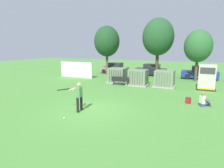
{
  "coord_description": "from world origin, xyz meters",
  "views": [
    {
      "loc": [
        6.0,
        -9.43,
        3.73
      ],
      "look_at": [
        -0.17,
        3.5,
        1.0
      ],
      "focal_mm": 30.08,
      "sensor_mm": 36.0,
      "label": 1
    }
  ],
  "objects_px": {
    "parked_car_left_of_center": "(151,70)",
    "transformer_mid_west": "(138,78)",
    "transformer_west": "(117,76)",
    "parked_car_leftmost": "(114,68)",
    "park_bench": "(120,80)",
    "seated_spectator": "(204,101)",
    "sports_ball": "(64,118)",
    "transformer_mid_east": "(164,79)",
    "generator_enclosure": "(207,77)",
    "parked_car_right_of_center": "(200,73)",
    "batter": "(78,95)",
    "backpack": "(188,100)"
  },
  "relations": [
    {
      "from": "park_bench",
      "to": "seated_spectator",
      "type": "relative_size",
      "value": 1.9
    },
    {
      "from": "transformer_mid_west",
      "to": "parked_car_leftmost",
      "type": "xyz_separation_m",
      "value": [
        -6.1,
        7.4,
        -0.04
      ]
    },
    {
      "from": "transformer_mid_east",
      "to": "batter",
      "type": "height_order",
      "value": "batter"
    },
    {
      "from": "generator_enclosure",
      "to": "sports_ball",
      "type": "relative_size",
      "value": 25.56
    },
    {
      "from": "transformer_mid_west",
      "to": "sports_ball",
      "type": "distance_m",
      "value": 10.73
    },
    {
      "from": "park_bench",
      "to": "parked_car_leftmost",
      "type": "distance_m",
      "value": 9.41
    },
    {
      "from": "park_bench",
      "to": "parked_car_left_of_center",
      "type": "distance_m",
      "value": 8.55
    },
    {
      "from": "transformer_west",
      "to": "batter",
      "type": "height_order",
      "value": "batter"
    },
    {
      "from": "parked_car_leftmost",
      "to": "parked_car_right_of_center",
      "type": "relative_size",
      "value": 0.98
    },
    {
      "from": "batter",
      "to": "parked_car_left_of_center",
      "type": "height_order",
      "value": "batter"
    },
    {
      "from": "parked_car_leftmost",
      "to": "parked_car_right_of_center",
      "type": "height_order",
      "value": "same"
    },
    {
      "from": "transformer_west",
      "to": "backpack",
      "type": "height_order",
      "value": "transformer_west"
    },
    {
      "from": "park_bench",
      "to": "parked_car_left_of_center",
      "type": "bearing_deg",
      "value": 83.14
    },
    {
      "from": "parked_car_leftmost",
      "to": "transformer_west",
      "type": "bearing_deg",
      "value": -62.61
    },
    {
      "from": "transformer_mid_west",
      "to": "backpack",
      "type": "relative_size",
      "value": 4.77
    },
    {
      "from": "transformer_mid_east",
      "to": "parked_car_left_of_center",
      "type": "xyz_separation_m",
      "value": [
        -3.14,
        7.28,
        -0.04
      ]
    },
    {
      "from": "parked_car_left_of_center",
      "to": "transformer_mid_west",
      "type": "bearing_deg",
      "value": -85.71
    },
    {
      "from": "generator_enclosure",
      "to": "park_bench",
      "type": "height_order",
      "value": "generator_enclosure"
    },
    {
      "from": "backpack",
      "to": "parked_car_left_of_center",
      "type": "relative_size",
      "value": 0.1
    },
    {
      "from": "batter",
      "to": "seated_spectator",
      "type": "xyz_separation_m",
      "value": [
        6.8,
        4.3,
        -0.6
      ]
    },
    {
      "from": "park_bench",
      "to": "parked_car_leftmost",
      "type": "bearing_deg",
      "value": 118.64
    },
    {
      "from": "backpack",
      "to": "seated_spectator",
      "type": "bearing_deg",
      "value": -13.21
    },
    {
      "from": "generator_enclosure",
      "to": "sports_ball",
      "type": "xyz_separation_m",
      "value": [
        -6.98,
        -11.4,
        -1.09
      ]
    },
    {
      "from": "seated_spectator",
      "to": "backpack",
      "type": "xyz_separation_m",
      "value": [
        -0.95,
        0.22,
        -0.16
      ]
    },
    {
      "from": "transformer_mid_west",
      "to": "parked_car_left_of_center",
      "type": "height_order",
      "value": "same"
    },
    {
      "from": "sports_ball",
      "to": "batter",
      "type": "bearing_deg",
      "value": 91.43
    },
    {
      "from": "batter",
      "to": "parked_car_leftmost",
      "type": "distance_m",
      "value": 17.52
    },
    {
      "from": "generator_enclosure",
      "to": "parked_car_left_of_center",
      "type": "distance_m",
      "value": 9.73
    },
    {
      "from": "transformer_west",
      "to": "park_bench",
      "type": "height_order",
      "value": "transformer_west"
    },
    {
      "from": "transformer_mid_west",
      "to": "park_bench",
      "type": "xyz_separation_m",
      "value": [
        -1.59,
        -0.85,
        -0.25
      ]
    },
    {
      "from": "backpack",
      "to": "parked_car_right_of_center",
      "type": "bearing_deg",
      "value": 87.51
    },
    {
      "from": "sports_ball",
      "to": "parked_car_left_of_center",
      "type": "relative_size",
      "value": 0.02
    },
    {
      "from": "backpack",
      "to": "parked_car_right_of_center",
      "type": "xyz_separation_m",
      "value": [
        0.52,
        11.9,
        0.54
      ]
    },
    {
      "from": "park_bench",
      "to": "transformer_west",
      "type": "bearing_deg",
      "value": 124.81
    },
    {
      "from": "parked_car_leftmost",
      "to": "batter",
      "type": "bearing_deg",
      "value": -72.21
    },
    {
      "from": "transformer_west",
      "to": "parked_car_leftmost",
      "type": "bearing_deg",
      "value": 117.39
    },
    {
      "from": "batter",
      "to": "parked_car_leftmost",
      "type": "height_order",
      "value": "batter"
    },
    {
      "from": "park_bench",
      "to": "batter",
      "type": "bearing_deg",
      "value": -84.27
    },
    {
      "from": "seated_spectator",
      "to": "park_bench",
      "type": "bearing_deg",
      "value": 151.66
    },
    {
      "from": "transformer_mid_west",
      "to": "batter",
      "type": "relative_size",
      "value": 1.21
    },
    {
      "from": "seated_spectator",
      "to": "parked_car_left_of_center",
      "type": "relative_size",
      "value": 0.23
    },
    {
      "from": "sports_ball",
      "to": "transformer_mid_east",
      "type": "bearing_deg",
      "value": 73.45
    },
    {
      "from": "sports_ball",
      "to": "parked_car_leftmost",
      "type": "distance_m",
      "value": 18.88
    },
    {
      "from": "park_bench",
      "to": "parked_car_left_of_center",
      "type": "relative_size",
      "value": 0.43
    },
    {
      "from": "batter",
      "to": "backpack",
      "type": "relative_size",
      "value": 3.95
    },
    {
      "from": "batter",
      "to": "parked_car_left_of_center",
      "type": "distance_m",
      "value": 16.92
    },
    {
      "from": "generator_enclosure",
      "to": "parked_car_leftmost",
      "type": "relative_size",
      "value": 0.55
    },
    {
      "from": "transformer_mid_west",
      "to": "parked_car_right_of_center",
      "type": "bearing_deg",
      "value": 51.82
    },
    {
      "from": "transformer_west",
      "to": "transformer_mid_west",
      "type": "relative_size",
      "value": 1.0
    },
    {
      "from": "parked_car_left_of_center",
      "to": "generator_enclosure",
      "type": "bearing_deg",
      "value": -45.34
    }
  ]
}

